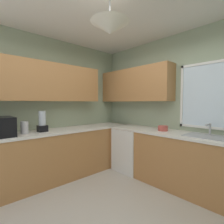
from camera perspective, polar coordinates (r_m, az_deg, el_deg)
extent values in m
plane|color=#B7B2A8|center=(2.42, -0.70, -32.83)|extent=(8.06, 8.06, 0.00)
cube|color=#9EAD8E|center=(3.38, 21.93, 1.59)|extent=(3.78, 0.06, 2.68)
cube|color=#9EAD8E|center=(3.57, -21.11, 1.67)|extent=(0.06, 3.56, 2.68)
cube|color=silver|center=(3.15, 31.19, 4.85)|extent=(0.99, 0.02, 1.00)
cube|color=white|center=(3.20, 31.40, 14.23)|extent=(1.07, 0.04, 0.04)
cube|color=white|center=(3.16, 30.87, -4.63)|extent=(1.07, 0.04, 0.04)
cube|color=white|center=(3.32, 22.53, 4.94)|extent=(0.04, 0.04, 1.08)
cube|color=#AD7542|center=(3.34, -23.29, 9.42)|extent=(0.32, 2.41, 0.70)
cube|color=#AD7542|center=(3.76, 7.40, 8.90)|extent=(1.76, 0.32, 0.70)
cylinder|color=#B7B7BC|center=(2.24, -0.75, 32.25)|extent=(0.02, 0.02, 0.35)
cone|color=silver|center=(2.13, -0.75, 26.49)|extent=(0.44, 0.44, 0.14)
cube|color=#AD7542|center=(3.40, -18.64, -13.83)|extent=(0.62, 3.14, 0.88)
cube|color=silver|center=(3.29, -18.78, -6.18)|extent=(0.65, 3.17, 0.04)
cube|color=#AD7542|center=(3.14, 22.40, -15.29)|extent=(2.84, 0.62, 0.88)
cube|color=silver|center=(3.03, 22.57, -7.04)|extent=(2.87, 0.65, 0.04)
cube|color=white|center=(3.68, 6.52, -12.40)|extent=(0.60, 0.60, 0.87)
cylinder|color=#B7B7BC|center=(3.09, -27.38, -4.69)|extent=(0.12, 0.12, 0.20)
cube|color=#9EA0A5|center=(2.90, 29.14, -7.18)|extent=(0.56, 0.40, 0.02)
cylinder|color=#B7B7BC|center=(3.04, 30.14, -5.11)|extent=(0.03, 0.03, 0.18)
cylinder|color=#B7B7BC|center=(2.93, 29.60, -3.70)|extent=(0.02, 0.20, 0.02)
cylinder|color=#B74C42|center=(3.18, 16.78, -5.28)|extent=(0.17, 0.17, 0.09)
cube|color=black|center=(3.20, -22.39, -5.15)|extent=(0.15, 0.15, 0.11)
cylinder|color=#B2BCC6|center=(3.18, -22.45, -1.94)|extent=(0.12, 0.12, 0.25)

